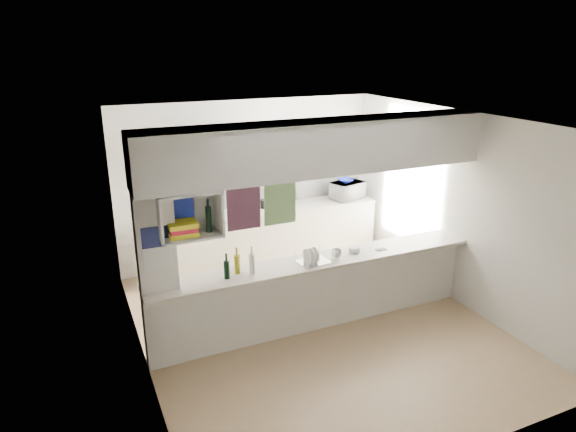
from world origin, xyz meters
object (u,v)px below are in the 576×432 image
microwave (347,191)px  wine_bottles (239,265)px  bowl (345,181)px  dish_rack (313,257)px

microwave → wine_bottles: 3.34m
wine_bottles → bowl: bearing=39.0°
microwave → bowl: bowl is taller
dish_rack → microwave: bearing=44.5°
bowl → wine_bottles: size_ratio=0.68×
dish_rack → wine_bottles: wine_bottles is taller
dish_rack → wine_bottles: size_ratio=1.09×
bowl → wine_bottles: (-2.57, -2.08, -0.20)m
microwave → dish_rack: 2.71m
dish_rack → wine_bottles: bearing=171.2°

